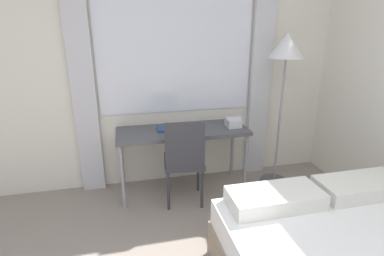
{
  "coord_description": "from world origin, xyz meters",
  "views": [
    {
      "loc": [
        -0.41,
        -0.66,
        1.79
      ],
      "look_at": [
        0.19,
        1.9,
        0.88
      ],
      "focal_mm": 28.0,
      "sensor_mm": 36.0,
      "label": 1
    }
  ],
  "objects_px": {
    "standing_lamp": "(286,59)",
    "telephone": "(233,122)",
    "book": "(168,129)",
    "desk_chair": "(184,158)",
    "desk": "(183,135)"
  },
  "relations": [
    {
      "from": "standing_lamp",
      "to": "telephone",
      "type": "height_order",
      "value": "standing_lamp"
    },
    {
      "from": "desk_chair",
      "to": "book",
      "type": "height_order",
      "value": "desk_chair"
    },
    {
      "from": "desk",
      "to": "standing_lamp",
      "type": "distance_m",
      "value": 1.35
    },
    {
      "from": "standing_lamp",
      "to": "book",
      "type": "xyz_separation_m",
      "value": [
        -1.25,
        0.1,
        -0.71
      ]
    },
    {
      "from": "telephone",
      "to": "book",
      "type": "distance_m",
      "value": 0.72
    },
    {
      "from": "telephone",
      "to": "standing_lamp",
      "type": "bearing_deg",
      "value": -5.01
    },
    {
      "from": "desk_chair",
      "to": "standing_lamp",
      "type": "relative_size",
      "value": 0.54
    },
    {
      "from": "desk",
      "to": "book",
      "type": "bearing_deg",
      "value": 170.57
    },
    {
      "from": "desk_chair",
      "to": "telephone",
      "type": "height_order",
      "value": "desk_chair"
    },
    {
      "from": "desk_chair",
      "to": "book",
      "type": "xyz_separation_m",
      "value": [
        -0.11,
        0.3,
        0.22
      ]
    },
    {
      "from": "standing_lamp",
      "to": "desk_chair",
      "type": "bearing_deg",
      "value": -170.04
    },
    {
      "from": "desk_chair",
      "to": "standing_lamp",
      "type": "height_order",
      "value": "standing_lamp"
    },
    {
      "from": "standing_lamp",
      "to": "telephone",
      "type": "distance_m",
      "value": 0.86
    },
    {
      "from": "desk_chair",
      "to": "book",
      "type": "distance_m",
      "value": 0.39
    },
    {
      "from": "book",
      "to": "telephone",
      "type": "bearing_deg",
      "value": -4.49
    }
  ]
}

